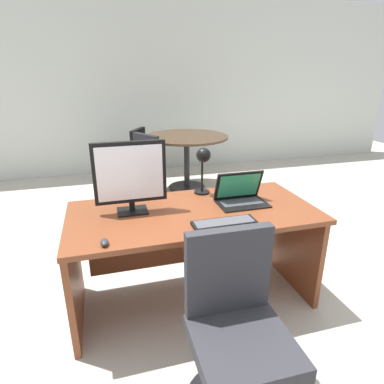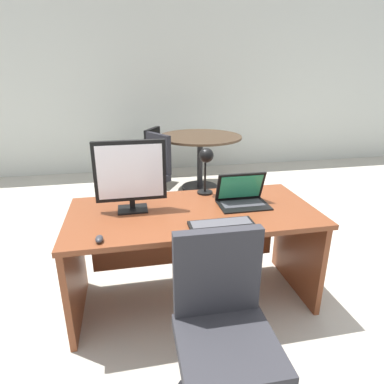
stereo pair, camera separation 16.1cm
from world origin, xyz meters
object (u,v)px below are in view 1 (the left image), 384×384
Objects in this scene: monitor at (130,175)px; office_chair at (237,344)px; meeting_table at (187,149)px; meeting_chair_near at (138,179)px; desk at (192,235)px; laptop at (240,193)px; desk_lamp at (203,161)px; meeting_chair_far at (129,162)px; mouse at (104,242)px; keyboard at (224,223)px.

office_chair is (0.38, -0.94, -0.61)m from monitor.
meeting_table is 1.29× the size of meeting_chair_near.
meeting_table is (0.59, 2.37, 0.07)m from desk.
office_chair is (-0.02, -0.90, -0.14)m from desk.
laptop is 0.96× the size of desk_lamp.
meeting_chair_near reaches higher than meeting_table.
meeting_table is 1.36× the size of meeting_chair_far.
meeting_chair_far is (-0.78, 0.44, -0.24)m from meeting_table.
desk_lamp is at bearing 19.43° from monitor.
meeting_chair_far reaches higher than mouse.
desk_lamp is 2.21m from meeting_table.
meeting_chair_far is (-0.31, 3.12, -0.39)m from keyboard.
keyboard is at bearing -99.98° from meeting_table.
desk is 0.75m from mouse.
meeting_table is at bearing 31.27° from meeting_chair_near.
office_chair reaches higher than meeting_table.
monitor is at bearing -160.57° from desk_lamp.
monitor is (-0.41, 0.04, 0.48)m from desk.
mouse is (-0.97, -0.38, -0.05)m from laptop.
laptop is 0.37m from desk_lamp.
monitor is at bearing 177.58° from laptop.
office_chair is (-0.15, -0.59, -0.36)m from keyboard.
mouse is 0.09× the size of meeting_chair_far.
desk is 2.44m from meeting_table.
desk is 0.56m from desk_lamp.
mouse is at bearing -97.45° from meeting_chair_far.
mouse is at bearing -100.90° from meeting_chair_near.
office_chair reaches higher than meeting_chair_near.
desk is 1.98× the size of meeting_chair_far.
desk_lamp is (0.76, 0.61, 0.25)m from mouse.
meeting_chair_far is at bearing 97.62° from desk_lamp.
desk is 0.91m from office_chair.
keyboard is at bearing -33.66° from monitor.
meeting_chair_far is at bearing 91.54° from meeting_chair_near.
office_chair is at bearing -100.68° from meeting_table.
meeting_chair_near is at bearing 94.86° from desk.
desk_lamp is 1.31m from office_chair.
office_chair reaches higher than desk.
office_chair is at bearing -103.84° from keyboard.
keyboard is 0.43× the size of office_chair.
laptop is 0.39× the size of meeting_chair_near.
desk is at bearing -179.08° from laptop.
desk_lamp is 1.82m from meeting_chair_near.
mouse is at bearing -115.28° from monitor.
monitor is 0.60m from desk_lamp.
meeting_table is (1.20, 2.75, -0.16)m from mouse.
desk_lamp is at bearing -79.18° from meeting_chair_near.
meeting_chair_near is (-0.53, 1.90, -0.45)m from laptop.
monitor is at bearing 112.12° from office_chair.
desk is at bearing -123.53° from desk_lamp.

